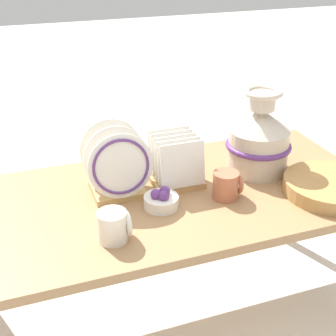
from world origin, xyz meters
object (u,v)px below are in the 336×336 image
dish_rack_square_plates (176,167)px  fruit_bowl (161,200)px  dish_rack_round_plates (117,169)px  ceramic_vase (259,138)px  wicker_charger_stack (329,187)px  mug_terracotta_glaze (227,185)px  mug_cream_glaze (114,226)px

dish_rack_square_plates → fruit_bowl: size_ratio=1.58×
dish_rack_round_plates → dish_rack_square_plates: 0.23m
ceramic_vase → dish_rack_square_plates: size_ratio=1.73×
ceramic_vase → fruit_bowl: bearing=-162.9°
wicker_charger_stack → fruit_bowl: fruit_bowl is taller
dish_rack_square_plates → mug_terracotta_glaze: size_ratio=1.90×
mug_terracotta_glaze → mug_cream_glaze: (-0.45, -0.12, 0.00)m
wicker_charger_stack → dish_rack_square_plates: bearing=152.5°
wicker_charger_stack → fruit_bowl: 0.63m
wicker_charger_stack → mug_terracotta_glaze: mug_terracotta_glaze is taller
fruit_bowl → wicker_charger_stack: bearing=-10.7°
ceramic_vase → dish_rack_round_plates: (-0.58, 0.00, -0.04)m
dish_rack_square_plates → mug_cream_glaze: dish_rack_square_plates is taller
mug_cream_glaze → dish_rack_square_plates: bearing=42.1°
ceramic_vase → wicker_charger_stack: 0.33m
wicker_charger_stack → ceramic_vase: bearing=122.0°
dish_rack_round_plates → dish_rack_square_plates: (0.23, 0.01, -0.03)m
ceramic_vase → wicker_charger_stack: (0.16, -0.26, -0.11)m
dish_rack_round_plates → mug_terracotta_glaze: 0.40m
dish_rack_square_plates → mug_cream_glaze: (-0.31, -0.28, -0.02)m
mug_terracotta_glaze → mug_cream_glaze: bearing=-165.3°
dish_rack_round_plates → ceramic_vase: bearing=-0.2°
ceramic_vase → mug_terracotta_glaze: 0.28m
dish_rack_square_plates → mug_terracotta_glaze: (0.14, -0.16, -0.02)m
fruit_bowl → dish_rack_square_plates: bearing=53.4°
mug_terracotta_glaze → fruit_bowl: 0.25m
ceramic_vase → mug_terracotta_glaze: bearing=-143.4°
mug_cream_glaze → fruit_bowl: (0.20, 0.13, -0.02)m
dish_rack_round_plates → mug_cream_glaze: (-0.08, -0.28, -0.05)m
ceramic_vase → dish_rack_round_plates: bearing=179.8°
dish_rack_round_plates → fruit_bowl: (0.12, -0.14, -0.07)m
wicker_charger_stack → mug_terracotta_glaze: bearing=164.8°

